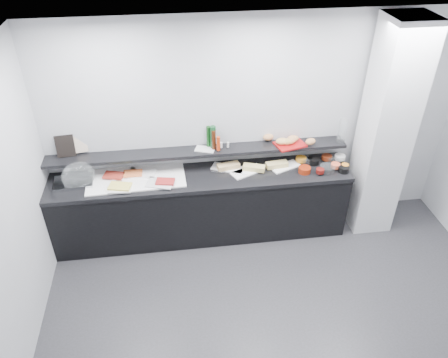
{
  "coord_description": "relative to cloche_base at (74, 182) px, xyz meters",
  "views": [
    {
      "loc": [
        -0.99,
        -2.6,
        3.84
      ],
      "look_at": [
        -0.45,
        1.45,
        1.0
      ],
      "focal_mm": 35.0,
      "sensor_mm": 36.0,
      "label": 1
    }
  ],
  "objects": [
    {
      "name": "sandwich_plate_left",
      "position": [
        1.82,
        0.07,
        -0.01
      ],
      "size": [
        0.43,
        0.32,
        0.01
      ],
      "primitive_type": "cube",
      "rotation": [
        0.0,
        0.0,
        -0.44
      ],
      "color": "white",
      "rests_on": "counter_top"
    },
    {
      "name": "bowl_glass_salmon",
      "position": [
        3.01,
        -0.14,
        0.02
      ],
      "size": [
        0.23,
        0.23,
        0.07
      ],
      "primitive_type": "cylinder",
      "rotation": [
        0.0,
        0.0,
        0.35
      ],
      "color": "white",
      "rests_on": "counter_top"
    },
    {
      "name": "fill_black_jam",
      "position": [
        3.08,
        0.09,
        0.03
      ],
      "size": [
        0.14,
        0.14,
        0.05
      ],
      "primitive_type": "cylinder",
      "rotation": [
        0.0,
        0.0,
        -0.06
      ],
      "color": "#561C0C",
      "rests_on": "bowl_black_jam"
    },
    {
      "name": "cloche_base",
      "position": [
        0.0,
        0.0,
        0.0
      ],
      "size": [
        0.46,
        0.33,
        0.04
      ],
      "primitive_type": "cube",
      "rotation": [
        0.0,
        0.0,
        0.08
      ],
      "color": "#A8ABAF",
      "rests_on": "counter_top"
    },
    {
      "name": "food_salmon",
      "position": [
        0.68,
        0.06,
        0.02
      ],
      "size": [
        0.22,
        0.14,
        0.02
      ],
      "primitive_type": "cube",
      "rotation": [
        0.0,
        0.0,
        -0.02
      ],
      "color": "orange",
      "rests_on": "platter_salmon"
    },
    {
      "name": "bread_roll_s",
      "position": [
        2.54,
        0.1,
        0.29
      ],
      "size": [
        0.14,
        0.11,
        0.08
      ],
      "primitive_type": "ellipsoid",
      "rotation": [
        0.0,
        0.0,
        -0.31
      ],
      "color": "#B68B45",
      "rests_on": "bread_tray"
    },
    {
      "name": "bread_roll_nw",
      "position": [
        2.34,
        0.23,
        0.29
      ],
      "size": [
        0.14,
        0.09,
        0.08
      ],
      "primitive_type": "ellipsoid",
      "rotation": [
        0.0,
        0.0,
        0.08
      ],
      "color": "#C17F49",
      "rests_on": "bread_tray"
    },
    {
      "name": "buffet_cabinet",
      "position": [
        1.48,
        -0.03,
        -0.5
      ],
      "size": [
        3.6,
        0.6,
        0.85
      ],
      "primitive_type": "cube",
      "color": "black",
      "rests_on": "ground"
    },
    {
      "name": "platter_salmon",
      "position": [
        0.79,
        0.09,
        0.0
      ],
      "size": [
        0.35,
        0.26,
        0.01
      ],
      "primitive_type": "cube",
      "rotation": [
        0.0,
        0.0,
        -0.16
      ],
      "color": "white",
      "rests_on": "linen_runner"
    },
    {
      "name": "fill_black_fruit",
      "position": [
        3.23,
        -0.13,
        0.03
      ],
      "size": [
        0.11,
        0.11,
        0.05
      ],
      "primitive_type": "cylinder",
      "rotation": [
        0.0,
        0.0,
        0.32
      ],
      "color": "orange",
      "rests_on": "bowl_black_fruit"
    },
    {
      "name": "print_art",
      "position": [
        0.09,
        0.26,
        0.36
      ],
      "size": [
        0.19,
        0.09,
        0.22
      ],
      "primitive_type": "cube",
      "rotation": [
        -0.21,
        0.0,
        0.21
      ],
      "color": "tan",
      "rests_on": "framed_print"
    },
    {
      "name": "fill_glass_fruit",
      "position": [
        2.75,
        0.1,
        0.03
      ],
      "size": [
        0.16,
        0.16,
        0.05
      ],
      "primitive_type": "cylinder",
      "rotation": [
        0.0,
        0.0,
        0.21
      ],
      "color": "#C67B1B",
      "rests_on": "bowl_glass_fruit"
    },
    {
      "name": "tongs_right",
      "position": [
        2.41,
        -0.02,
        -0.0
      ],
      "size": [
        0.14,
        0.09,
        0.01
      ],
      "primitive_type": "cylinder",
      "rotation": [
        0.0,
        1.57,
        0.53
      ],
      "color": "silver",
      "rests_on": "sandwich_plate_right"
    },
    {
      "name": "tongs_left",
      "position": [
        1.69,
        -0.01,
        -0.0
      ],
      "size": [
        0.16,
        0.04,
        0.01
      ],
      "primitive_type": "cylinder",
      "rotation": [
        0.0,
        1.57,
        -0.22
      ],
      "color": "silver",
      "rests_on": "sandwich_plate_left"
    },
    {
      "name": "sandwich_plate_right",
      "position": [
        2.52,
        0.01,
        -0.01
      ],
      "size": [
        0.4,
        0.29,
        0.01
      ],
      "primitive_type": "cube",
      "rotation": [
        0.0,
        0.0,
        0.4
      ],
      "color": "white",
      "rests_on": "counter_top"
    },
    {
      "name": "food_meat_a",
      "position": [
        0.46,
        0.05,
        0.02
      ],
      "size": [
        0.27,
        0.21,
        0.02
      ],
      "primitive_type": "cube",
      "rotation": [
        0.0,
        0.0,
        -0.27
      ],
      "color": "maroon",
      "rests_on": "platter_meat_a"
    },
    {
      "name": "bread_roll_se",
      "position": [
        2.82,
        0.06,
        0.29
      ],
      "size": [
        0.15,
        0.12,
        0.08
      ],
      "primitive_type": "ellipsoid",
      "rotation": [
        0.0,
        0.0,
        0.28
      ],
      "color": "#B97746",
      "rests_on": "bread_tray"
    },
    {
      "name": "bread_roll_midw",
      "position": [
        2.6,
        0.11,
        0.29
      ],
      "size": [
        0.15,
        0.12,
        0.08
      ],
      "primitive_type": "ellipsoid",
      "rotation": [
        0.0,
        0.0,
        0.39
      ],
      "color": "#BC7947",
      "rests_on": "bread_tray"
    },
    {
      "name": "platter_meat_b",
      "position": [
        1.0,
        -0.16,
        0.0
      ],
      "size": [
        0.35,
        0.29,
        0.01
      ],
      "primitive_type": "cube",
      "rotation": [
        0.0,
        0.0,
        -0.3
      ],
      "color": "silver",
      "rests_on": "linen_runner"
    },
    {
      "name": "fill_red_jam",
      "position": [
        2.9,
        -0.19,
        0.03
      ],
      "size": [
        0.1,
        0.1,
        0.05
      ],
      "primitive_type": "cylinder",
      "rotation": [
        0.0,
        0.0,
        0.05
      ],
      "color": "#4F0E0B",
      "rests_on": "bowl_red_jam"
    },
    {
      "name": "framed_print",
      "position": [
        -0.06,
        0.22,
        0.36
      ],
      "size": [
        0.22,
        0.09,
        0.26
      ],
      "primitive_type": "cube",
      "rotation": [
        -0.21,
        0.0,
        0.09
      ],
      "color": "black",
      "rests_on": "wall_shelf"
    },
    {
      "name": "bottle_brown",
      "position": [
        1.66,
        0.13,
        0.36
      ],
      "size": [
        0.05,
        0.05,
        0.24
      ],
      "primitive_type": "cylinder",
      "rotation": [
        0.0,
        0.0,
        0.02
      ],
      "color": "#351709",
      "rests_on": "condiment_tray"
    },
    {
      "name": "cloche_dome",
      "position": [
        0.08,
        -0.03,
        0.11
      ],
      "size": [
        0.44,
        0.35,
        0.34
      ],
      "primitive_type": "ellipsoid",
      "rotation": [
        0.0,
        0.0,
        0.32
      ],
      "color": "white",
      "rests_on": "cloche_base"
    },
    {
      "name": "sandwich_food_left",
      "position": [
        1.83,
        0.06,
        0.02
      ],
      "size": [
        0.29,
        0.15,
        0.06
      ],
      "primitive_type": "cube",
      "rotation": [
        0.0,
        0.0,
        0.19
      ],
      "color": "tan",
      "rests_on": "sandwich_plate_left"
    },
    {
      "name": "ceiling",
      "position": [
        2.18,
        -1.73,
        1.78
      ],
      "size": [
        5.0,
        5.0,
        0.0
      ],
      "primitive_type": "plane",
      "color": "white",
      "rests_on": "back_wall"
    },
    {
      "name": "bowl_black_jam",
      "position": [
        2.89,
        0.05,
        0.02
      ],
      "size": [
        0.19,
        0.19,
        0.07
      ],
      "primitive_type": "cylinder",
      "rotation": [
        0.0,
        0.0,
        -0.3
      ],
      "color": "black",
      "rests_on": "counter_top"
    },
    {
      "name": "food_cheese",
      "position": [
        0.54,
        -0.18,
        0.02
      ],
      "size": [
        0.28,
        0.21,
        0.02
      ],
      "primitive_type": "cube",
      "rotation": [
        0.0,
        0.0,
        -0.25
      ],
      "color": "#E1D057",
      "rests_on": "platter_cheese"
    },
    {
      "name": "bread_roll_mide",
      "position": [
        2.63,
        0.16,
        0.29
      ],
      "size": [
        0.18,
        0.13,
        0.08
      ],
      "primitive_type": "ellipsoid",
      "rotation": [
        0.0,
        0.0,
        0.23
      ],
      "color": "#BA7A47",
      "rests_on": "bread_tray"
    },
    {
      "name": "carafe",
      "position": [
        3.23,
        0.11,
        0.38
      ],
      "size": [
        0.12,
        0.12,
        0.3
      ],
      "primitive_type": "cylinder",
      "rotation": [
        0.0,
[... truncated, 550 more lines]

